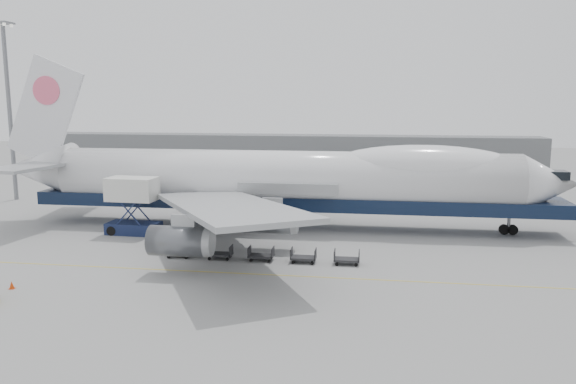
# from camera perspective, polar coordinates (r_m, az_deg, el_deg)

# --- Properties ---
(ground) EXTENTS (260.00, 260.00, 0.00)m
(ground) POSITION_cam_1_polar(r_m,az_deg,el_deg) (53.94, -2.46, -6.39)
(ground) COLOR gray
(ground) RESTS_ON ground
(apron_line) EXTENTS (60.00, 0.15, 0.01)m
(apron_line) POSITION_cam_1_polar(r_m,az_deg,el_deg) (48.32, -3.83, -8.30)
(apron_line) COLOR gold
(apron_line) RESTS_ON ground
(hangar) EXTENTS (110.00, 8.00, 7.00)m
(hangar) POSITION_cam_1_polar(r_m,az_deg,el_deg) (123.08, -0.84, 4.21)
(hangar) COLOR slate
(hangar) RESTS_ON ground
(floodlight_mast) EXTENTS (2.40, 2.40, 25.43)m
(floodlight_mast) POSITION_cam_1_polar(r_m,az_deg,el_deg) (91.19, -26.50, 8.18)
(floodlight_mast) COLOR slate
(floodlight_mast) RESTS_ON ground
(airliner) EXTENTS (67.00, 55.30, 19.98)m
(airliner) POSITION_cam_1_polar(r_m,az_deg,el_deg) (64.26, 0.10, 1.31)
(airliner) COLOR white
(airliner) RESTS_ON ground
(catering_truck) EXTENTS (5.84, 4.19, 6.26)m
(catering_truck) POSITION_cam_1_polar(r_m,az_deg,el_deg) (63.78, -15.49, -1.06)
(catering_truck) COLOR #162043
(catering_truck) RESTS_ON ground
(traffic_cone) EXTENTS (0.43, 0.43, 0.63)m
(traffic_cone) POSITION_cam_1_polar(r_m,az_deg,el_deg) (49.53, -26.26, -8.48)
(traffic_cone) COLOR red
(traffic_cone) RESTS_ON ground
(dolly_0) EXTENTS (2.30, 1.35, 1.30)m
(dolly_0) POSITION_cam_1_polar(r_m,az_deg,el_deg) (53.97, -11.00, -5.97)
(dolly_0) COLOR #2D2D30
(dolly_0) RESTS_ON ground
(dolly_1) EXTENTS (2.30, 1.35, 1.30)m
(dolly_1) POSITION_cam_1_polar(r_m,az_deg,el_deg) (52.81, -6.95, -6.21)
(dolly_1) COLOR #2D2D30
(dolly_1) RESTS_ON ground
(dolly_2) EXTENTS (2.30, 1.35, 1.30)m
(dolly_2) POSITION_cam_1_polar(r_m,az_deg,el_deg) (51.92, -2.75, -6.42)
(dolly_2) COLOR #2D2D30
(dolly_2) RESTS_ON ground
(dolly_3) EXTENTS (2.30, 1.35, 1.30)m
(dolly_3) POSITION_cam_1_polar(r_m,az_deg,el_deg) (51.32, 1.58, -6.60)
(dolly_3) COLOR #2D2D30
(dolly_3) RESTS_ON ground
(dolly_4) EXTENTS (2.30, 1.35, 1.30)m
(dolly_4) POSITION_cam_1_polar(r_m,az_deg,el_deg) (51.02, 5.99, -6.75)
(dolly_4) COLOR #2D2D30
(dolly_4) RESTS_ON ground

